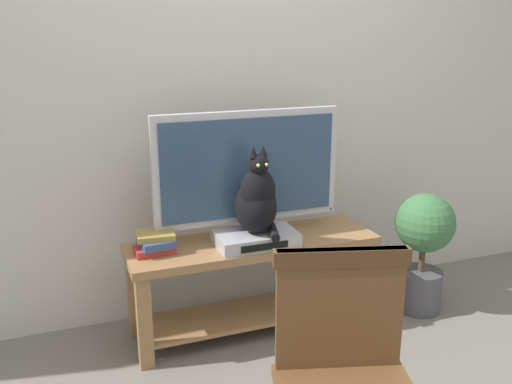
{
  "coord_description": "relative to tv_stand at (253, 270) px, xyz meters",
  "views": [
    {
      "loc": [
        -1.0,
        -2.01,
        1.63
      ],
      "look_at": [
        -0.02,
        0.58,
        0.82
      ],
      "focal_mm": 39.19,
      "sensor_mm": 36.0,
      "label": 1
    }
  ],
  "objects": [
    {
      "name": "media_box",
      "position": [
        -0.01,
        -0.07,
        0.21
      ],
      "size": [
        0.42,
        0.26,
        0.07
      ],
      "color": "#ADADB2",
      "rests_on": "tv_stand"
    },
    {
      "name": "potted_plant",
      "position": [
        1.01,
        -0.14,
        0.06
      ],
      "size": [
        0.34,
        0.34,
        0.72
      ],
      "color": "#47474C",
      "rests_on": "ground"
    },
    {
      "name": "tv",
      "position": [
        0.0,
        0.07,
        0.54
      ],
      "size": [
        1.03,
        0.2,
        0.69
      ],
      "color": "#B7B7BC",
      "rests_on": "tv_stand"
    },
    {
      "name": "cat",
      "position": [
        -0.01,
        -0.08,
        0.42
      ],
      "size": [
        0.22,
        0.31,
        0.47
      ],
      "color": "black",
      "rests_on": "media_box"
    },
    {
      "name": "wooden_chair",
      "position": [
        -0.15,
        -1.26,
        0.19
      ],
      "size": [
        0.57,
        0.57,
        0.93
      ],
      "color": "brown",
      "rests_on": "ground"
    },
    {
      "name": "back_wall",
      "position": [
        0.02,
        0.42,
        1.04
      ],
      "size": [
        7.0,
        0.12,
        2.8
      ],
      "primitive_type": "cube",
      "color": "beige",
      "rests_on": "ground"
    },
    {
      "name": "book_stack",
      "position": [
        -0.52,
        0.01,
        0.23
      ],
      "size": [
        0.21,
        0.19,
        0.1
      ],
      "color": "#B2332D",
      "rests_on": "tv_stand"
    },
    {
      "name": "tv_stand",
      "position": [
        0.0,
        0.0,
        0.0
      ],
      "size": [
        1.35,
        0.41,
        0.53
      ],
      "color": "olive",
      "rests_on": "ground"
    }
  ]
}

